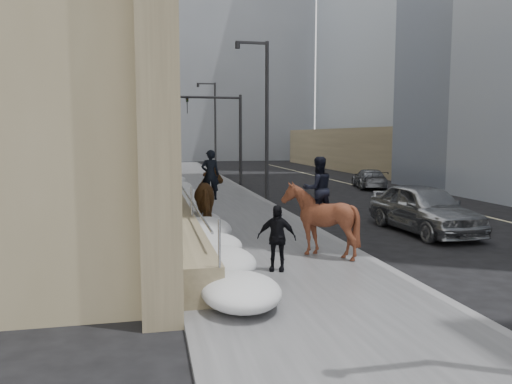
{
  "coord_description": "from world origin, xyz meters",
  "views": [
    {
      "loc": [
        -3.03,
        -10.88,
        3.31
      ],
      "look_at": [
        -0.03,
        3.02,
        1.7
      ],
      "focal_mm": 35.0,
      "sensor_mm": 36.0,
      "label": 1
    }
  ],
  "objects_px": {
    "pedestrian": "(277,238)",
    "car_grey": "(369,179)",
    "mounted_horse_left": "(211,197)",
    "car_silver": "(424,208)",
    "mounted_horse_right": "(319,215)"
  },
  "relations": [
    {
      "from": "car_grey",
      "to": "mounted_horse_left",
      "type": "bearing_deg",
      "value": 60.47
    },
    {
      "from": "pedestrian",
      "to": "car_grey",
      "type": "bearing_deg",
      "value": 79.52
    },
    {
      "from": "mounted_horse_left",
      "to": "car_silver",
      "type": "relative_size",
      "value": 0.55
    },
    {
      "from": "mounted_horse_right",
      "to": "car_silver",
      "type": "relative_size",
      "value": 0.53
    },
    {
      "from": "pedestrian",
      "to": "mounted_horse_left",
      "type": "bearing_deg",
      "value": 118.78
    },
    {
      "from": "pedestrian",
      "to": "car_grey",
      "type": "xyz_separation_m",
      "value": [
        10.73,
        18.01,
        -0.3
      ]
    },
    {
      "from": "pedestrian",
      "to": "car_silver",
      "type": "xyz_separation_m",
      "value": [
        6.26,
        4.06,
        -0.06
      ]
    },
    {
      "from": "car_grey",
      "to": "pedestrian",
      "type": "bearing_deg",
      "value": 73.05
    },
    {
      "from": "mounted_horse_left",
      "to": "car_grey",
      "type": "height_order",
      "value": "mounted_horse_left"
    },
    {
      "from": "car_silver",
      "to": "mounted_horse_right",
      "type": "bearing_deg",
      "value": -151.21
    },
    {
      "from": "mounted_horse_right",
      "to": "car_grey",
      "type": "xyz_separation_m",
      "value": [
        9.26,
        16.84,
        -0.61
      ]
    },
    {
      "from": "mounted_horse_left",
      "to": "pedestrian",
      "type": "bearing_deg",
      "value": 100.15
    },
    {
      "from": "pedestrian",
      "to": "car_silver",
      "type": "relative_size",
      "value": 0.32
    },
    {
      "from": "mounted_horse_right",
      "to": "pedestrian",
      "type": "xyz_separation_m",
      "value": [
        -1.47,
        -1.18,
        -0.31
      ]
    },
    {
      "from": "mounted_horse_left",
      "to": "car_silver",
      "type": "xyz_separation_m",
      "value": [
        7.12,
        -1.68,
        -0.38
      ]
    }
  ]
}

